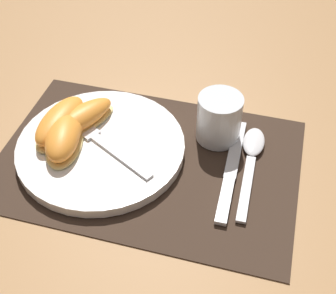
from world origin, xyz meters
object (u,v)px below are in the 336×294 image
(fork, at_px, (98,139))
(citrus_wedge_2, at_px, (65,135))
(juice_glass, at_px, (219,120))
(citrus_wedge_0, at_px, (79,120))
(spoon, at_px, (252,153))
(citrus_wedge_1, at_px, (60,122))
(plate, at_px, (101,146))
(knife, at_px, (231,171))
(citrus_wedge_3, at_px, (63,138))

(fork, relative_size, citrus_wedge_2, 1.64)
(juice_glass, distance_m, citrus_wedge_2, 0.24)
(citrus_wedge_0, bearing_deg, spoon, 4.87)
(juice_glass, distance_m, citrus_wedge_1, 0.25)
(plate, distance_m, citrus_wedge_1, 0.08)
(knife, distance_m, spoon, 0.05)
(knife, bearing_deg, citrus_wedge_0, 175.52)
(citrus_wedge_2, height_order, citrus_wedge_3, citrus_wedge_3)
(knife, bearing_deg, plate, -178.07)
(juice_glass, xyz_separation_m, citrus_wedge_3, (-0.22, -0.10, -0.00))
(citrus_wedge_0, xyz_separation_m, citrus_wedge_2, (-0.01, -0.04, 0.00))
(knife, height_order, fork, fork)
(knife, bearing_deg, citrus_wedge_1, 178.87)
(citrus_wedge_0, bearing_deg, juice_glass, 13.65)
(fork, distance_m, citrus_wedge_0, 0.05)
(plate, bearing_deg, citrus_wedge_3, -158.11)
(plate, relative_size, citrus_wedge_1, 2.04)
(fork, xyz_separation_m, citrus_wedge_0, (-0.04, 0.02, 0.01))
(knife, xyz_separation_m, citrus_wedge_0, (-0.25, 0.02, 0.03))
(citrus_wedge_2, bearing_deg, citrus_wedge_0, 80.31)
(knife, distance_m, citrus_wedge_2, 0.26)
(spoon, relative_size, citrus_wedge_2, 1.69)
(juice_glass, bearing_deg, fork, -157.10)
(knife, bearing_deg, fork, -179.31)
(fork, xyz_separation_m, citrus_wedge_2, (-0.05, -0.02, 0.01))
(plate, height_order, citrus_wedge_3, citrus_wedge_3)
(citrus_wedge_2, relative_size, citrus_wedge_3, 0.96)
(spoon, distance_m, citrus_wedge_2, 0.29)
(citrus_wedge_1, height_order, citrus_wedge_3, same)
(citrus_wedge_0, relative_size, citrus_wedge_3, 1.19)
(fork, xyz_separation_m, citrus_wedge_1, (-0.06, 0.01, 0.01))
(citrus_wedge_1, xyz_separation_m, citrus_wedge_3, (0.02, -0.03, 0.00))
(citrus_wedge_0, bearing_deg, fork, -29.38)
(spoon, distance_m, fork, 0.24)
(plate, height_order, citrus_wedge_2, citrus_wedge_2)
(knife, height_order, spoon, spoon)
(citrus_wedge_0, bearing_deg, citrus_wedge_2, -99.69)
(spoon, distance_m, citrus_wedge_0, 0.28)
(citrus_wedge_0, xyz_separation_m, citrus_wedge_1, (-0.03, -0.01, 0.00))
(knife, height_order, citrus_wedge_2, citrus_wedge_2)
(spoon, bearing_deg, citrus_wedge_1, -172.88)
(plate, relative_size, spoon, 1.37)
(juice_glass, height_order, citrus_wedge_1, juice_glass)
(citrus_wedge_1, bearing_deg, citrus_wedge_2, -51.20)
(juice_glass, bearing_deg, citrus_wedge_3, -155.79)
(spoon, distance_m, citrus_wedge_3, 0.29)
(fork, relative_size, citrus_wedge_1, 1.45)
(plate, relative_size, citrus_wedge_2, 2.31)
(spoon, height_order, citrus_wedge_0, citrus_wedge_0)
(knife, bearing_deg, citrus_wedge_2, -175.94)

